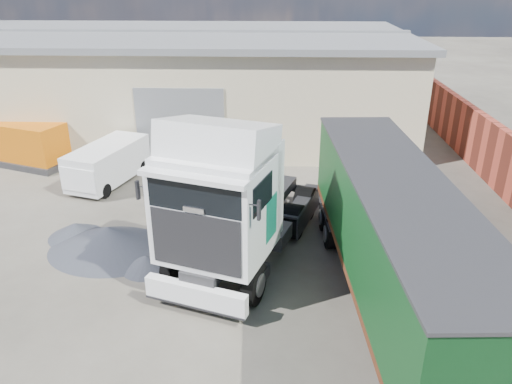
{
  "coord_description": "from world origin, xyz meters",
  "views": [
    {
      "loc": [
        2.22,
        -11.64,
        8.31
      ],
      "look_at": [
        1.68,
        3.0,
        1.78
      ],
      "focal_mm": 35.0,
      "sensor_mm": 36.0,
      "label": 1
    }
  ],
  "objects_px": {
    "panel_van": "(106,165)",
    "orange_skip": "(34,147)",
    "tractor_unit": "(231,207)",
    "box_trailer": "(392,230)"
  },
  "relations": [
    {
      "from": "tractor_unit",
      "to": "panel_van",
      "type": "relative_size",
      "value": 1.79
    },
    {
      "from": "panel_van",
      "to": "orange_skip",
      "type": "bearing_deg",
      "value": 169.52
    },
    {
      "from": "panel_van",
      "to": "orange_skip",
      "type": "distance_m",
      "value": 4.57
    },
    {
      "from": "tractor_unit",
      "to": "box_trailer",
      "type": "bearing_deg",
      "value": -1.62
    },
    {
      "from": "box_trailer",
      "to": "orange_skip",
      "type": "xyz_separation_m",
      "value": [
        -14.12,
        10.11,
        -1.39
      ]
    },
    {
      "from": "tractor_unit",
      "to": "box_trailer",
      "type": "xyz_separation_m",
      "value": [
        4.24,
        -1.57,
        0.17
      ]
    },
    {
      "from": "box_trailer",
      "to": "panel_van",
      "type": "bearing_deg",
      "value": 138.67
    },
    {
      "from": "panel_van",
      "to": "orange_skip",
      "type": "height_order",
      "value": "orange_skip"
    },
    {
      "from": "orange_skip",
      "to": "box_trailer",
      "type": "bearing_deg",
      "value": -15.59
    },
    {
      "from": "box_trailer",
      "to": "panel_van",
      "type": "xyz_separation_m",
      "value": [
        -10.07,
        7.98,
        -1.4
      ]
    }
  ]
}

